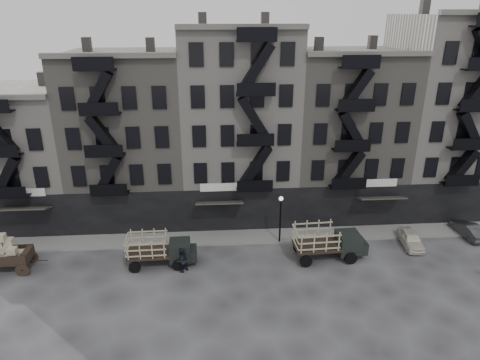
{
  "coord_description": "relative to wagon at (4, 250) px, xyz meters",
  "views": [
    {
      "loc": [
        -2.58,
        -28.75,
        18.32
      ],
      "look_at": [
        -0.25,
        4.0,
        5.26
      ],
      "focal_mm": 32.0,
      "sensor_mm": 36.0,
      "label": 1
    }
  ],
  "objects": [
    {
      "name": "building_west",
      "position": [
        -1.9,
        9.83,
        4.26
      ],
      "size": [
        10.0,
        11.35,
        13.2
      ],
      "color": "#AEA9A0",
      "rests_on": "ground"
    },
    {
      "name": "stake_truck_east",
      "position": [
        24.48,
        0.01,
        -0.11
      ],
      "size": [
        5.79,
        2.61,
        2.85
      ],
      "rotation": [
        0.0,
        0.0,
        0.05
      ],
      "color": "black",
      "rests_on": "ground"
    },
    {
      "name": "pedestrian_mid",
      "position": [
        13.13,
        -1.09,
        -0.78
      ],
      "size": [
        1.18,
        1.16,
        1.92
      ],
      "primitive_type": "imported",
      "rotation": [
        0.0,
        0.0,
        3.84
      ],
      "color": "black",
      "rests_on": "ground"
    },
    {
      "name": "building_east",
      "position": [
        38.1,
        9.82,
        7.26
      ],
      "size": [
        10.0,
        11.35,
        19.2
      ],
      "color": "#AEA9A0",
      "rests_on": "ground"
    },
    {
      "name": "ground",
      "position": [
        18.1,
        -0.0,
        -1.74
      ],
      "size": [
        140.0,
        140.0,
        0.0
      ],
      "primitive_type": "plane",
      "color": "#38383A",
      "rests_on": "ground"
    },
    {
      "name": "building_midwest",
      "position": [
        8.1,
        9.82,
        5.76
      ],
      "size": [
        10.0,
        11.35,
        16.2
      ],
      "color": "slate",
      "rests_on": "ground"
    },
    {
      "name": "lamp_post",
      "position": [
        21.1,
        2.6,
        1.04
      ],
      "size": [
        0.36,
        0.36,
        4.28
      ],
      "color": "black",
      "rests_on": "ground"
    },
    {
      "name": "building_mideast",
      "position": [
        28.1,
        9.82,
        5.76
      ],
      "size": [
        10.0,
        11.35,
        16.2
      ],
      "color": "slate",
      "rests_on": "ground"
    },
    {
      "name": "building_center",
      "position": [
        18.1,
        9.82,
        6.76
      ],
      "size": [
        10.0,
        11.35,
        18.2
      ],
      "color": "#AEA9A0",
      "rests_on": "ground"
    },
    {
      "name": "car_far",
      "position": [
        37.6,
        2.6,
        -1.12
      ],
      "size": [
        1.68,
        3.88,
        1.24
      ],
      "primitive_type": "imported",
      "rotation": [
        0.0,
        0.0,
        3.24
      ],
      "color": "#2A2A2D",
      "rests_on": "ground"
    },
    {
      "name": "pedestrian_west",
      "position": [
        0.69,
        0.23,
        -0.95
      ],
      "size": [
        0.69,
        0.63,
        1.58
      ],
      "primitive_type": "imported",
      "rotation": [
        0.0,
        0.0,
        0.56
      ],
      "color": "black",
      "rests_on": "ground"
    },
    {
      "name": "wagon",
      "position": [
        0.0,
        0.0,
        0.0
      ],
      "size": [
        3.65,
        2.02,
        3.05
      ],
      "rotation": [
        0.0,
        0.0,
        0.02
      ],
      "color": "black",
      "rests_on": "ground"
    },
    {
      "name": "sidewalk",
      "position": [
        18.1,
        3.75,
        -1.67
      ],
      "size": [
        55.0,
        2.5,
        0.15
      ],
      "primitive_type": "cube",
      "color": "slate",
      "rests_on": "ground"
    },
    {
      "name": "car_east",
      "position": [
        31.94,
        1.37,
        -1.11
      ],
      "size": [
        1.86,
        3.82,
        1.26
      ],
      "primitive_type": "imported",
      "rotation": [
        0.0,
        0.0,
        -0.11
      ],
      "color": "beige",
      "rests_on": "ground"
    },
    {
      "name": "stake_truck_west",
      "position": [
        11.4,
        0.01,
        -0.25
      ],
      "size": [
        5.27,
        2.28,
        2.62
      ],
      "rotation": [
        0.0,
        0.0,
        0.02
      ],
      "color": "black",
      "rests_on": "ground"
    }
  ]
}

